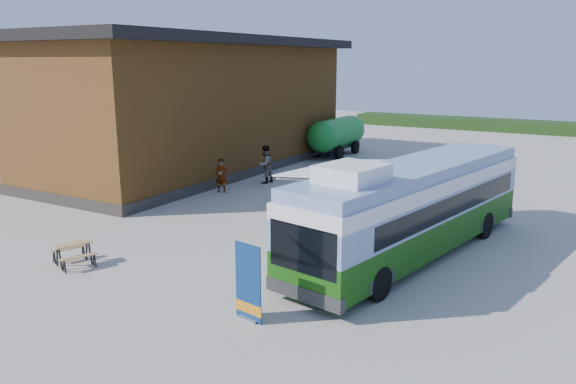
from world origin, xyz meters
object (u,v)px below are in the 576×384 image
Objects in this scene: bus at (413,206)px; person_a at (221,176)px; picnic_table at (73,249)px; slurry_tanker at (337,134)px; person_b at (265,164)px; banner at (248,289)px.

person_a is (-10.77, 4.15, -0.86)m from bus.
slurry_tanker is at bearing 115.97° from picnic_table.
bus is 7.58× the size of picnic_table.
picnic_table is 23.00m from slurry_tanker.
person_b is (-1.31, 13.14, 0.46)m from picnic_table.
person_a is (-8.83, 10.71, 0.01)m from banner.
picnic_table is at bearing -93.88° from person_a.
bus is at bearing 63.44° from person_b.
banner is 13.88m from person_a.
bus is 6.90m from banner.
bus is 5.96× the size of person_b.
bus reaches higher than picnic_table.
person_b is 0.29× the size of slurry_tanker.
bus is 12.31m from person_b.
bus reaches higher than person_a.
person_b is at bearing 155.88° from bus.
bus is 5.94× the size of banner.
person_b reaches higher than picnic_table.
bus is at bearing 84.15° from banner.
person_a is at bearing 122.28° from picnic_table.
slurry_tanker is at bearing 121.05° from banner.
picnic_table is at bearing -134.43° from bus.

